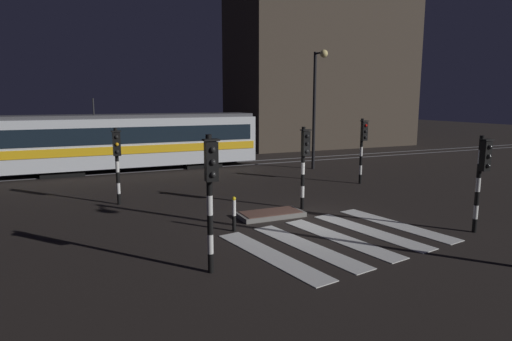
{
  "coord_description": "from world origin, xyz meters",
  "views": [
    {
      "loc": [
        -7.27,
        -12.07,
        4.08
      ],
      "look_at": [
        -0.66,
        2.74,
        1.4
      ],
      "focal_mm": 30.2,
      "sensor_mm": 36.0,
      "label": 1
    }
  ],
  "objects_px": {
    "traffic_light_corner_far_right": "(363,141)",
    "street_lamp_trackside_right": "(317,95)",
    "traffic_light_corner_far_left": "(117,155)",
    "tram": "(135,141)",
    "traffic_light_corner_near_right": "(482,170)",
    "traffic_light_corner_near_left": "(211,184)",
    "traffic_light_median_centre": "(304,156)",
    "bollard_island_edge": "(234,214)"
  },
  "relations": [
    {
      "from": "tram",
      "to": "bollard_island_edge",
      "type": "distance_m",
      "value": 13.42
    },
    {
      "from": "traffic_light_median_centre",
      "to": "bollard_island_edge",
      "type": "height_order",
      "value": "traffic_light_median_centre"
    },
    {
      "from": "traffic_light_corner_far_right",
      "to": "traffic_light_corner_near_left",
      "type": "xyz_separation_m",
      "value": [
        -10.14,
        -7.54,
        0.08
      ]
    },
    {
      "from": "traffic_light_corner_far_left",
      "to": "traffic_light_corner_near_left",
      "type": "bearing_deg",
      "value": -81.47
    },
    {
      "from": "tram",
      "to": "traffic_light_median_centre",
      "type": "bearing_deg",
      "value": -69.85
    },
    {
      "from": "traffic_light_corner_far_left",
      "to": "traffic_light_corner_far_right",
      "type": "xyz_separation_m",
      "value": [
        11.33,
        -0.38,
        0.12
      ]
    },
    {
      "from": "traffic_light_corner_far_right",
      "to": "traffic_light_median_centre",
      "type": "distance_m",
      "value": 5.99
    },
    {
      "from": "street_lamp_trackside_right",
      "to": "bollard_island_edge",
      "type": "height_order",
      "value": "street_lamp_trackside_right"
    },
    {
      "from": "traffic_light_corner_near_right",
      "to": "traffic_light_corner_far_right",
      "type": "bearing_deg",
      "value": 78.05
    },
    {
      "from": "traffic_light_corner_near_right",
      "to": "tram",
      "type": "xyz_separation_m",
      "value": [
        -7.78,
        16.57,
        -0.24
      ]
    },
    {
      "from": "traffic_light_corner_near_right",
      "to": "traffic_light_corner_near_left",
      "type": "distance_m",
      "value": 8.49
    },
    {
      "from": "tram",
      "to": "traffic_light_corner_near_left",
      "type": "bearing_deg",
      "value": -92.46
    },
    {
      "from": "traffic_light_median_centre",
      "to": "street_lamp_trackside_right",
      "type": "xyz_separation_m",
      "value": [
        5.41,
        7.9,
        2.31
      ]
    },
    {
      "from": "traffic_light_corner_near_left",
      "to": "street_lamp_trackside_right",
      "type": "bearing_deg",
      "value": 49.61
    },
    {
      "from": "traffic_light_corner_near_right",
      "to": "street_lamp_trackside_right",
      "type": "bearing_deg",
      "value": 81.08
    },
    {
      "from": "bollard_island_edge",
      "to": "traffic_light_corner_near_left",
      "type": "bearing_deg",
      "value": -120.09
    },
    {
      "from": "traffic_light_corner_near_left",
      "to": "tram",
      "type": "distance_m",
      "value": 16.27
    },
    {
      "from": "traffic_light_corner_near_right",
      "to": "traffic_light_median_centre",
      "type": "relative_size",
      "value": 0.97
    },
    {
      "from": "traffic_light_corner_near_left",
      "to": "tram",
      "type": "relative_size",
      "value": 0.23
    },
    {
      "from": "traffic_light_corner_far_left",
      "to": "traffic_light_corner_far_right",
      "type": "distance_m",
      "value": 11.34
    },
    {
      "from": "traffic_light_corner_far_left",
      "to": "traffic_light_median_centre",
      "type": "distance_m",
      "value": 7.17
    },
    {
      "from": "traffic_light_median_centre",
      "to": "street_lamp_trackside_right",
      "type": "distance_m",
      "value": 9.85
    },
    {
      "from": "tram",
      "to": "street_lamp_trackside_right",
      "type": "bearing_deg",
      "value": -22.06
    },
    {
      "from": "traffic_light_corner_far_left",
      "to": "tram",
      "type": "bearing_deg",
      "value": 77.21
    },
    {
      "from": "traffic_light_corner_near_left",
      "to": "street_lamp_trackside_right",
      "type": "height_order",
      "value": "street_lamp_trackside_right"
    },
    {
      "from": "traffic_light_corner_far_right",
      "to": "street_lamp_trackside_right",
      "type": "xyz_separation_m",
      "value": [
        0.31,
        4.75,
        2.25
      ]
    },
    {
      "from": "traffic_light_corner_near_right",
      "to": "tram",
      "type": "height_order",
      "value": "tram"
    },
    {
      "from": "street_lamp_trackside_right",
      "to": "tram",
      "type": "bearing_deg",
      "value": 157.94
    },
    {
      "from": "traffic_light_corner_far_left",
      "to": "traffic_light_corner_near_left",
      "type": "height_order",
      "value": "traffic_light_corner_near_left"
    },
    {
      "from": "traffic_light_corner_near_right",
      "to": "traffic_light_corner_far_right",
      "type": "height_order",
      "value": "traffic_light_corner_far_right"
    },
    {
      "from": "traffic_light_corner_far_left",
      "to": "traffic_light_corner_near_right",
      "type": "height_order",
      "value": "traffic_light_corner_near_right"
    },
    {
      "from": "traffic_light_corner_far_right",
      "to": "traffic_light_corner_far_left",
      "type": "bearing_deg",
      "value": 178.05
    },
    {
      "from": "traffic_light_corner_far_right",
      "to": "traffic_light_median_centre",
      "type": "bearing_deg",
      "value": -148.23
    },
    {
      "from": "traffic_light_corner_near_right",
      "to": "street_lamp_trackside_right",
      "type": "distance_m",
      "value": 12.99
    },
    {
      "from": "street_lamp_trackside_right",
      "to": "bollard_island_edge",
      "type": "relative_size",
      "value": 6.14
    },
    {
      "from": "street_lamp_trackside_right",
      "to": "traffic_light_corner_far_left",
      "type": "bearing_deg",
      "value": -159.46
    },
    {
      "from": "traffic_light_median_centre",
      "to": "street_lamp_trackside_right",
      "type": "height_order",
      "value": "street_lamp_trackside_right"
    },
    {
      "from": "traffic_light_corner_near_right",
      "to": "tram",
      "type": "relative_size",
      "value": 0.21
    },
    {
      "from": "bollard_island_edge",
      "to": "traffic_light_corner_far_left",
      "type": "bearing_deg",
      "value": 119.81
    },
    {
      "from": "tram",
      "to": "bollard_island_edge",
      "type": "xyz_separation_m",
      "value": [
        0.99,
        -13.34,
        -1.18
      ]
    },
    {
      "from": "traffic_light_corner_far_right",
      "to": "tram",
      "type": "relative_size",
      "value": 0.22
    },
    {
      "from": "traffic_light_corner_near_left",
      "to": "bollard_island_edge",
      "type": "relative_size",
      "value": 2.97
    }
  ]
}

